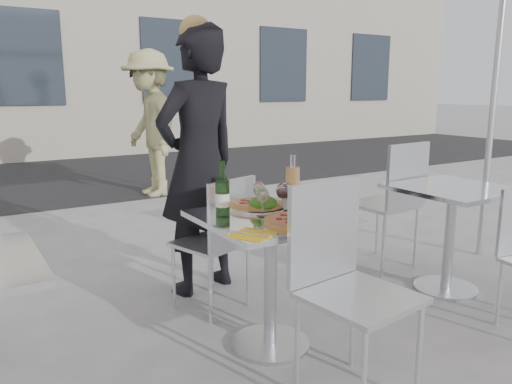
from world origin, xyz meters
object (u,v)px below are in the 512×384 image
side_chair_rfar (393,195)px  pizza_near (297,221)px  wine_bottle (223,195)px  wineglass_red_a (288,192)px  main_table (271,253)px  sugar_shaker (287,200)px  napkin_left (253,234)px  pedestrian_b (150,124)px  chair_near (343,271)px  salad_plate (264,205)px  napkin_right (335,216)px  carafe (293,184)px  side_table_right (451,217)px  pizza_far (257,205)px  wineglass_white_b (259,190)px  woman_diner (199,162)px  wineglass_red_b (282,192)px  wineglass_white_a (263,196)px  chair_far (220,233)px

side_chair_rfar → pizza_near: size_ratio=2.99×
wine_bottle → wineglass_red_a: wine_bottle is taller
main_table → sugar_shaker: (0.16, 0.07, 0.26)m
napkin_left → pedestrian_b: bearing=46.6°
chair_near → pizza_near: (-0.03, 0.31, 0.17)m
wine_bottle → salad_plate: bearing=-3.2°
salad_plate → sugar_shaker: 0.14m
main_table → napkin_right: 0.40m
carafe → wineglass_red_a: (-0.12, -0.13, -0.01)m
side_table_right → wine_bottle: 1.76m
pedestrian_b → napkin_right: (-0.62, -4.42, -0.20)m
side_table_right → salad_plate: 1.51m
side_table_right → wineglass_red_a: 1.41m
side_table_right → wine_bottle: wine_bottle is taller
pizza_far → sugar_shaker: 0.18m
side_chair_rfar → wineglass_white_b: bearing=10.0°
woman_diner → wineglass_red_b: bearing=80.1°
pedestrian_b → wineglass_white_a: bearing=-12.5°
carafe → wineglass_white_b: size_ratio=1.84×
side_table_right → side_chair_rfar: (-0.01, 0.52, 0.06)m
chair_near → woman_diner: size_ratio=0.54×
wineglass_red_b → napkin_left: size_ratio=0.64×
woman_diner → wineglass_white_b: bearing=75.0°
wineglass_red_b → wineglass_white_b: bearing=125.5°
pedestrian_b → wine_bottle: pedestrian_b is taller
side_table_right → chair_far: size_ratio=0.86×
side_table_right → wineglass_red_b: size_ratio=4.76×
wineglass_red_a → wineglass_white_a: bearing=-175.4°
chair_far → wineglass_white_a: size_ratio=5.55×
pedestrian_b → wineglass_red_b: pedestrian_b is taller
pizza_near → salad_plate: salad_plate is taller
wineglass_white_b → wineglass_red_a: same height
napkin_left → chair_far: bearing=43.7°
side_chair_rfar → wineglass_red_b: (-1.39, -0.48, 0.26)m
salad_plate → woman_diner: bearing=88.7°
chair_near → chair_far: bearing=87.6°
wineglass_red_a → woman_diner: bearing=95.4°
pizza_near → napkin_left: (-0.30, -0.07, -0.01)m
woman_diner → napkin_right: woman_diner is taller
pizza_far → pizza_near: bearing=-89.4°
main_table → pedestrian_b: 4.33m
pizza_near → wine_bottle: (-0.26, 0.30, 0.10)m
side_chair_rfar → pizza_far: (-1.46, -0.33, 0.17)m
pizza_near → side_chair_rfar: bearing=26.1°
napkin_right → chair_near: bearing=-93.9°
chair_far → wineglass_white_b: (0.04, -0.39, 0.34)m
salad_plate → wineglass_red_b: size_ratio=1.40×
sugar_shaker → napkin_right: bearing=-67.5°
pizza_far → salad_plate: size_ratio=1.58×
wineglass_red_a → napkin_right: wineglass_red_a is taller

